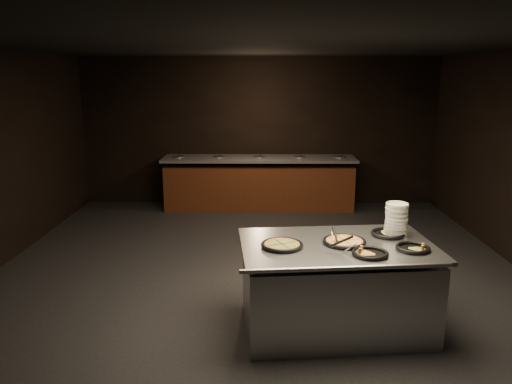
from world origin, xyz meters
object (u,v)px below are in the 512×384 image
Objects in this scene: pan_veggie_whole at (282,245)px; pan_cheese_whole at (344,241)px; serving_counter at (335,288)px; plate_stack at (396,219)px.

pan_veggie_whole is 0.63m from pan_cheese_whole.
plate_stack is at bearing 18.04° from serving_counter.
pan_veggie_whole and pan_cheese_whole have the same top height.
pan_veggie_whole is (-1.21, -0.38, -0.15)m from plate_stack.
pan_veggie_whole is at bearing -170.40° from pan_cheese_whole.
plate_stack is 0.78× the size of pan_cheese_whole.
serving_counter is at bearing -172.94° from pan_cheese_whole.
pan_veggie_whole is 0.96× the size of pan_cheese_whole.
serving_counter is 4.86× the size of pan_veggie_whole.
plate_stack is at bearing 25.29° from pan_cheese_whole.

